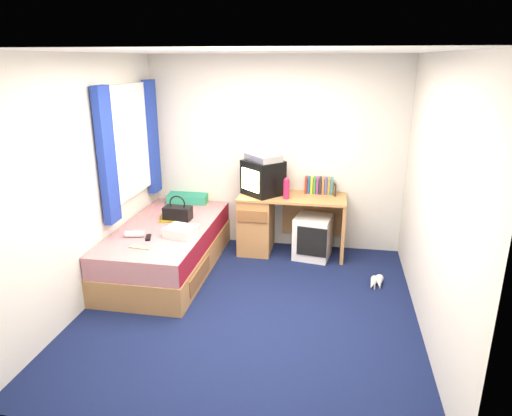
% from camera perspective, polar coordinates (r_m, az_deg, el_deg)
% --- Properties ---
extents(ground, '(3.40, 3.40, 0.00)m').
position_cam_1_polar(ground, '(4.61, -0.77, -12.38)').
color(ground, '#0C1438').
rests_on(ground, ground).
extents(room_shell, '(3.40, 3.40, 3.40)m').
position_cam_1_polar(room_shell, '(4.07, -0.85, 5.50)').
color(room_shell, white).
rests_on(room_shell, ground).
extents(bed, '(1.01, 2.00, 0.54)m').
position_cam_1_polar(bed, '(5.37, -10.97, -4.89)').
color(bed, tan).
rests_on(bed, ground).
extents(pillow, '(0.55, 0.39, 0.11)m').
position_cam_1_polar(pillow, '(6.09, -8.47, 1.30)').
color(pillow, '#177097').
rests_on(pillow, bed).
extents(desk, '(1.30, 0.55, 0.75)m').
position_cam_1_polar(desk, '(5.73, 1.76, -1.60)').
color(desk, tan).
rests_on(desk, ground).
extents(storage_cube, '(0.48, 0.48, 0.52)m').
position_cam_1_polar(storage_cube, '(5.65, 7.10, -3.60)').
color(storage_cube, white).
rests_on(storage_cube, ground).
extents(crt_tv, '(0.57, 0.57, 0.42)m').
position_cam_1_polar(crt_tv, '(5.58, 0.86, 3.82)').
color(crt_tv, black).
rests_on(crt_tv, desk).
extents(vcr, '(0.50, 0.50, 0.08)m').
position_cam_1_polar(vcr, '(5.52, 0.91, 6.33)').
color(vcr, silver).
rests_on(vcr, crt_tv).
extents(book_row, '(0.34, 0.13, 0.20)m').
position_cam_1_polar(book_row, '(5.70, 7.86, 2.82)').
color(book_row, maroon).
rests_on(book_row, desk).
extents(picture_frame, '(0.03, 0.12, 0.14)m').
position_cam_1_polar(picture_frame, '(5.65, 9.83, 2.27)').
color(picture_frame, '#311A10').
rests_on(picture_frame, desk).
extents(pink_water_bottle, '(0.09, 0.09, 0.23)m').
position_cam_1_polar(pink_water_bottle, '(5.43, 3.82, 2.33)').
color(pink_water_bottle, '#D71E49').
rests_on(pink_water_bottle, desk).
extents(aerosol_can, '(0.05, 0.05, 0.16)m').
position_cam_1_polar(aerosol_can, '(5.62, 3.00, 2.56)').
color(aerosol_can, white).
rests_on(aerosol_can, desk).
extents(handbag, '(0.32, 0.19, 0.30)m').
position_cam_1_polar(handbag, '(5.42, -9.75, -0.58)').
color(handbag, black).
rests_on(handbag, bed).
extents(towel, '(0.36, 0.32, 0.10)m').
position_cam_1_polar(towel, '(4.93, -9.31, -2.90)').
color(towel, silver).
rests_on(towel, bed).
extents(magazine, '(0.28, 0.33, 0.01)m').
position_cam_1_polar(magazine, '(5.48, -10.88, -1.29)').
color(magazine, yellow).
rests_on(magazine, bed).
extents(water_bottle, '(0.21, 0.11, 0.07)m').
position_cam_1_polar(water_bottle, '(5.00, -14.92, -3.17)').
color(water_bottle, silver).
rests_on(water_bottle, bed).
extents(colour_swatch_fan, '(0.22, 0.07, 0.01)m').
position_cam_1_polar(colour_swatch_fan, '(4.72, -14.31, -4.82)').
color(colour_swatch_fan, gold).
rests_on(colour_swatch_fan, bed).
extents(remote_control, '(0.10, 0.17, 0.02)m').
position_cam_1_polar(remote_control, '(4.95, -13.32, -3.60)').
color(remote_control, black).
rests_on(remote_control, bed).
extents(window_assembly, '(0.11, 1.42, 1.40)m').
position_cam_1_polar(window_assembly, '(5.40, -15.44, 7.66)').
color(window_assembly, silver).
rests_on(window_assembly, room_shell).
extents(white_heels, '(0.20, 0.27, 0.09)m').
position_cam_1_polar(white_heels, '(5.15, 14.78, -9.05)').
color(white_heels, silver).
rests_on(white_heels, ground).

